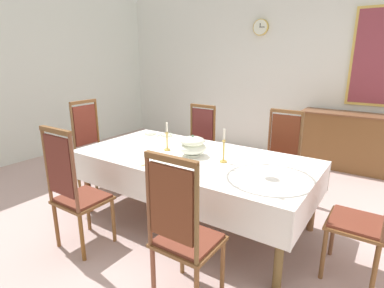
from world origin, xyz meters
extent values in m
cube|color=#BB9F9A|center=(0.00, 0.00, -0.02)|extent=(7.12, 5.72, 0.04)
cube|color=silver|center=(0.00, 2.90, 1.65)|extent=(7.12, 0.08, 3.31)
cube|color=silver|center=(-3.60, 0.00, 1.65)|extent=(0.08, 5.72, 3.31)
cylinder|color=brown|center=(-1.12, -0.66, 0.36)|extent=(0.07, 0.07, 0.72)
cylinder|color=brown|center=(1.12, -0.66, 0.36)|extent=(0.07, 0.07, 0.72)
cylinder|color=brown|center=(-1.12, 0.36, 0.36)|extent=(0.07, 0.07, 0.72)
cylinder|color=brown|center=(1.12, 0.36, 0.36)|extent=(0.07, 0.07, 0.72)
cube|color=brown|center=(0.00, -0.15, 0.68)|extent=(2.33, 1.10, 0.08)
cube|color=brown|center=(0.00, -0.15, 0.73)|extent=(2.45, 1.22, 0.03)
cube|color=white|center=(0.00, -0.15, 0.75)|extent=(2.47, 1.24, 0.00)
cube|color=white|center=(0.00, -0.77, 0.59)|extent=(2.47, 0.00, 0.32)
cube|color=white|center=(0.00, 0.46, 0.59)|extent=(2.47, 0.00, 0.32)
cube|color=white|center=(-1.23, -0.15, 0.59)|extent=(0.00, 1.24, 0.32)
cube|color=white|center=(1.23, -0.15, 0.59)|extent=(0.00, 1.24, 0.32)
cylinder|color=brown|center=(-0.80, -0.92, 0.23)|extent=(0.04, 0.04, 0.45)
cylinder|color=brown|center=(-0.42, -0.92, 0.23)|extent=(0.04, 0.04, 0.45)
cylinder|color=brown|center=(-0.80, -1.28, 0.23)|extent=(0.04, 0.04, 0.45)
cylinder|color=brown|center=(-0.42, -1.28, 0.23)|extent=(0.04, 0.04, 0.45)
cube|color=brown|center=(-0.61, -1.10, 0.46)|extent=(0.44, 0.42, 0.03)
cube|color=brown|center=(-0.61, -1.10, 0.49)|extent=(0.40, 0.38, 0.02)
cylinder|color=brown|center=(-0.80, -1.29, 0.82)|extent=(0.03, 0.03, 0.69)
cylinder|color=brown|center=(-0.41, -1.29, 0.82)|extent=(0.03, 0.03, 0.69)
cube|color=maroon|center=(-0.61, -1.29, 0.86)|extent=(0.34, 0.02, 0.53)
cube|color=brown|center=(-0.61, -1.29, 1.17)|extent=(0.40, 0.04, 0.04)
cylinder|color=brown|center=(-0.42, 0.62, 0.23)|extent=(0.04, 0.04, 0.45)
cylinder|color=brown|center=(-0.80, 0.62, 0.23)|extent=(0.04, 0.04, 0.45)
cylinder|color=brown|center=(-0.42, 0.98, 0.23)|extent=(0.04, 0.04, 0.45)
cylinder|color=brown|center=(-0.80, 0.98, 0.23)|extent=(0.04, 0.04, 0.45)
cube|color=brown|center=(-0.61, 0.80, 0.46)|extent=(0.44, 0.42, 0.03)
cube|color=brown|center=(-0.61, 0.80, 0.49)|extent=(0.40, 0.38, 0.02)
cylinder|color=brown|center=(-0.41, 0.99, 0.77)|extent=(0.03, 0.03, 0.59)
cylinder|color=brown|center=(-0.80, 0.99, 0.77)|extent=(0.03, 0.03, 0.59)
cube|color=brown|center=(-0.61, 0.99, 0.80)|extent=(0.34, 0.02, 0.45)
cube|color=brown|center=(-0.61, 0.99, 1.07)|extent=(0.40, 0.04, 0.04)
cylinder|color=brown|center=(0.40, -0.92, 0.23)|extent=(0.04, 0.04, 0.45)
cylinder|color=brown|center=(0.78, -0.92, 0.23)|extent=(0.04, 0.04, 0.45)
cylinder|color=brown|center=(0.40, -1.28, 0.23)|extent=(0.04, 0.04, 0.45)
cube|color=brown|center=(0.59, -1.10, 0.46)|extent=(0.44, 0.42, 0.03)
cube|color=brown|center=(0.59, -1.10, 0.49)|extent=(0.40, 0.38, 0.02)
cylinder|color=brown|center=(0.40, -1.29, 0.81)|extent=(0.03, 0.03, 0.67)
cylinder|color=brown|center=(0.79, -1.29, 0.81)|extent=(0.03, 0.03, 0.67)
cube|color=brown|center=(0.59, -1.29, 0.85)|extent=(0.34, 0.02, 0.51)
cube|color=brown|center=(0.59, -1.29, 1.15)|extent=(0.40, 0.04, 0.04)
cylinder|color=brown|center=(0.78, 0.62, 0.23)|extent=(0.04, 0.04, 0.45)
cylinder|color=brown|center=(0.40, 0.62, 0.23)|extent=(0.04, 0.04, 0.45)
cylinder|color=brown|center=(0.78, 0.98, 0.23)|extent=(0.04, 0.04, 0.45)
cylinder|color=brown|center=(0.40, 0.98, 0.23)|extent=(0.04, 0.04, 0.45)
cube|color=brown|center=(0.59, 0.80, 0.46)|extent=(0.44, 0.42, 0.03)
cube|color=brown|center=(0.59, 0.80, 0.49)|extent=(0.40, 0.38, 0.02)
cylinder|color=brown|center=(0.79, 0.99, 0.79)|extent=(0.03, 0.03, 0.64)
cylinder|color=brown|center=(0.40, 0.99, 0.79)|extent=(0.03, 0.03, 0.64)
cube|color=brown|center=(0.59, 0.99, 0.83)|extent=(0.34, 0.02, 0.48)
cube|color=brown|center=(0.59, 0.99, 1.11)|extent=(0.40, 0.04, 0.04)
cylinder|color=brown|center=(-1.38, 0.04, 0.23)|extent=(0.04, 0.04, 0.45)
cylinder|color=brown|center=(-1.38, -0.34, 0.23)|extent=(0.04, 0.04, 0.45)
cylinder|color=brown|center=(-1.74, 0.04, 0.23)|extent=(0.04, 0.04, 0.45)
cylinder|color=brown|center=(-1.74, -0.34, 0.23)|extent=(0.04, 0.04, 0.45)
cube|color=brown|center=(-1.56, -0.15, 0.46)|extent=(0.42, 0.44, 0.03)
cube|color=brown|center=(-1.56, -0.15, 0.49)|extent=(0.38, 0.40, 0.02)
cylinder|color=brown|center=(-1.75, 0.04, 0.83)|extent=(0.03, 0.03, 0.70)
cylinder|color=brown|center=(-1.75, -0.35, 0.83)|extent=(0.03, 0.03, 0.70)
cube|color=maroon|center=(-1.75, -0.15, 0.86)|extent=(0.02, 0.34, 0.53)
cube|color=brown|center=(-1.75, -0.15, 1.18)|extent=(0.04, 0.40, 0.04)
cylinder|color=brown|center=(1.38, -0.34, 0.23)|extent=(0.04, 0.04, 0.45)
cylinder|color=brown|center=(1.38, 0.04, 0.23)|extent=(0.04, 0.04, 0.45)
cylinder|color=brown|center=(1.74, -0.34, 0.23)|extent=(0.04, 0.04, 0.45)
cylinder|color=brown|center=(1.74, 0.04, 0.23)|extent=(0.04, 0.04, 0.45)
cube|color=brown|center=(1.56, -0.15, 0.46)|extent=(0.42, 0.44, 0.03)
cube|color=brown|center=(1.56, -0.15, 0.49)|extent=(0.38, 0.40, 0.02)
cylinder|color=white|center=(-0.01, -0.15, 0.76)|extent=(0.16, 0.16, 0.02)
ellipsoid|color=white|center=(-0.01, -0.15, 0.83)|extent=(0.28, 0.28, 0.13)
ellipsoid|color=white|center=(-0.01, -0.15, 0.91)|extent=(0.26, 0.26, 0.10)
sphere|color=#4D7A5A|center=(-0.01, -0.15, 0.96)|extent=(0.03, 0.03, 0.03)
cylinder|color=gold|center=(-0.35, -0.15, 0.76)|extent=(0.07, 0.07, 0.02)
cylinder|color=gold|center=(-0.35, -0.15, 0.86)|extent=(0.02, 0.02, 0.18)
cone|color=gold|center=(-0.35, -0.15, 0.95)|extent=(0.04, 0.04, 0.02)
cylinder|color=silver|center=(-0.35, -0.15, 1.01)|extent=(0.02, 0.02, 0.10)
cylinder|color=gold|center=(0.35, -0.15, 0.76)|extent=(0.07, 0.07, 0.02)
cylinder|color=gold|center=(0.35, -0.15, 0.87)|extent=(0.02, 0.02, 0.20)
cone|color=gold|center=(0.35, -0.15, 0.98)|extent=(0.04, 0.04, 0.02)
cylinder|color=silver|center=(0.35, -0.15, 1.04)|extent=(0.02, 0.02, 0.10)
cylinder|color=white|center=(-0.11, -0.60, 0.77)|extent=(0.19, 0.19, 0.04)
cylinder|color=silver|center=(-0.11, -0.60, 0.77)|extent=(0.15, 0.15, 0.03)
torus|color=#4D7A5A|center=(-0.11, -0.60, 0.78)|extent=(0.18, 0.18, 0.01)
cylinder|color=white|center=(-0.75, 0.34, 0.76)|extent=(0.16, 0.16, 0.03)
cylinder|color=white|center=(-0.75, 0.34, 0.77)|extent=(0.13, 0.13, 0.02)
torus|color=#4D7A5A|center=(-0.75, 0.34, 0.78)|extent=(0.15, 0.15, 0.01)
cylinder|color=white|center=(-0.99, 0.28, 0.77)|extent=(0.15, 0.15, 0.03)
cylinder|color=silver|center=(-0.99, 0.28, 0.77)|extent=(0.13, 0.13, 0.02)
torus|color=#4D7A5A|center=(-0.99, 0.28, 0.78)|extent=(0.15, 0.15, 0.01)
cube|color=gold|center=(-0.23, -0.63, 0.75)|extent=(0.02, 0.14, 0.00)
ellipsoid|color=gold|center=(-0.23, -0.55, 0.76)|extent=(0.03, 0.05, 0.01)
cube|color=gold|center=(-0.85, 0.30, 0.75)|extent=(0.04, 0.14, 0.00)
ellipsoid|color=gold|center=(-0.87, 0.39, 0.76)|extent=(0.03, 0.05, 0.01)
cube|color=brown|center=(1.11, 2.58, 0.44)|extent=(1.40, 0.44, 0.88)
cube|color=brown|center=(1.11, 2.58, 0.89)|extent=(1.44, 0.48, 0.02)
cube|color=brown|center=(1.46, 2.80, 0.44)|extent=(0.59, 0.01, 0.70)
cube|color=brown|center=(0.76, 2.80, 0.44)|extent=(0.59, 0.01, 0.70)
cylinder|color=#D1B251|center=(-0.56, 2.83, 2.24)|extent=(0.28, 0.05, 0.28)
cylinder|color=white|center=(-0.56, 2.80, 2.24)|extent=(0.25, 0.01, 0.25)
cube|color=black|center=(-0.56, 2.80, 2.28)|extent=(0.01, 0.00, 0.07)
cube|color=black|center=(-0.52, 2.80, 2.24)|extent=(0.10, 0.00, 0.01)
camera|label=1|loc=(1.71, -2.71, 1.76)|focal=28.92mm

